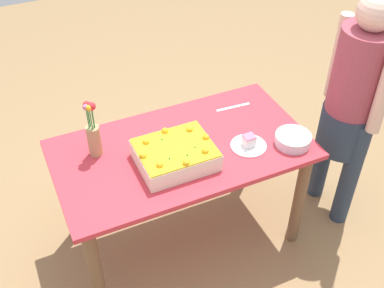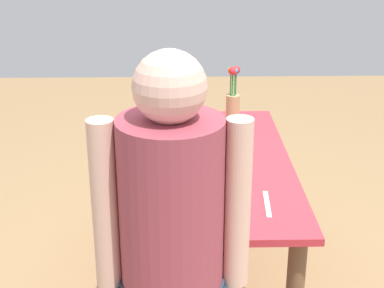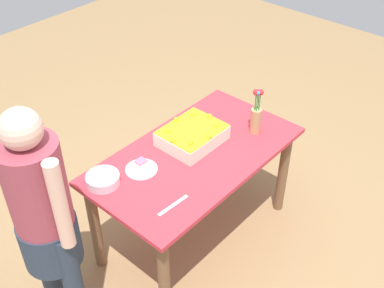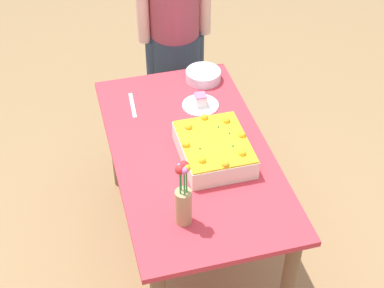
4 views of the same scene
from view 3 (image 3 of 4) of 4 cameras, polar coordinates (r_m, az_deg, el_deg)
The scene contains 8 objects.
ground_plane at distance 3.52m, azimuth 0.34°, elevation -10.50°, with size 8.00×8.00×0.00m, color #94734B.
dining_table at distance 3.09m, azimuth 0.38°, elevation -2.97°, with size 1.38×0.76×0.74m.
sheet_cake at distance 3.07m, azimuth 0.02°, elevation 1.07°, with size 0.39×0.32×0.13m.
serving_plate_with_slice at distance 2.89m, azimuth -6.03°, elevation -2.77°, with size 0.19×0.19×0.07m.
cake_knife at distance 2.67m, azimuth -2.25°, elevation -7.27°, with size 0.21×0.02×0.00m, color silver.
flower_vase at distance 3.14m, azimuth 7.61°, elevation 3.46°, with size 0.07×0.07×0.33m.
fruit_bowl at distance 2.83m, azimuth -10.51°, elevation -4.16°, with size 0.20×0.20×0.06m, color silver.
person_standing at distance 2.57m, azimuth -17.17°, elevation -7.99°, with size 0.31×0.45×1.49m.
Camera 3 is at (-1.77, -1.53, 2.62)m, focal length 45.00 mm.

